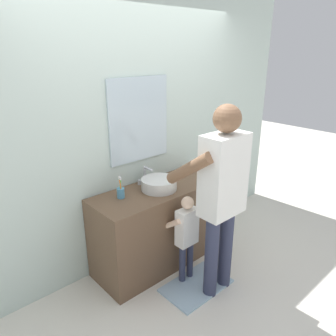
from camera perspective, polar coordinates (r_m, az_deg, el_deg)
The scene contains 9 objects.
ground_plane at distance 3.42m, azimuth 1.77°, elevation -18.05°, with size 14.00×14.00×0.00m, color silver.
back_wall at distance 3.25m, azimuth -5.58°, elevation 6.47°, with size 4.40×0.10×2.70m.
vanity_cabinet at distance 3.37m, azimuth -1.73°, elevation -10.13°, with size 1.35×0.54×0.83m, color brown.
sink_basin at distance 3.14m, azimuth -1.59°, elevation -2.81°, with size 0.35×0.35×0.11m.
faucet at distance 3.29m, azimuth -3.98°, elevation -1.34°, with size 0.18×0.14×0.18m.
toothbrush_cup at distance 3.00m, azimuth -8.30°, elevation -4.26°, with size 0.07×0.07×0.21m.
bath_mat at distance 3.28m, azimuth 4.97°, elevation -19.87°, with size 0.64×0.40×0.02m, color #99B7CC.
child_toddler at distance 3.06m, azimuth 3.21°, elevation -11.10°, with size 0.27×0.27×0.89m.
adult_parent at distance 2.75m, azimuth 9.33°, elevation -3.25°, with size 0.54×0.56×1.73m.
Camera 1 is at (-1.87, -1.93, 2.13)m, focal length 34.71 mm.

